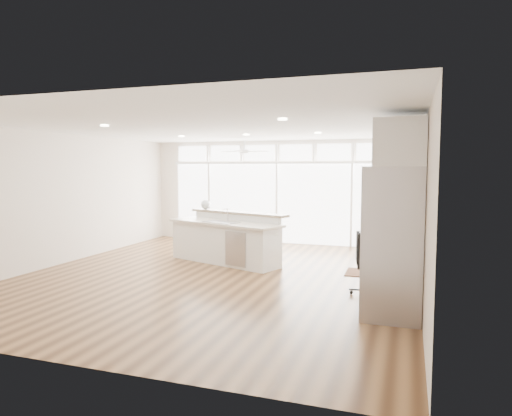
% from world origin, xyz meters
% --- Properties ---
extents(floor, '(7.00, 8.00, 0.02)m').
position_xyz_m(floor, '(0.00, 0.00, -0.01)').
color(floor, '#482B16').
rests_on(floor, ground).
extents(ceiling, '(7.00, 8.00, 0.02)m').
position_xyz_m(ceiling, '(0.00, 0.00, 2.70)').
color(ceiling, white).
rests_on(ceiling, wall_back).
extents(wall_back, '(7.00, 0.04, 2.70)m').
position_xyz_m(wall_back, '(0.00, 4.00, 1.35)').
color(wall_back, beige).
rests_on(wall_back, floor).
extents(wall_front, '(7.00, 0.04, 2.70)m').
position_xyz_m(wall_front, '(0.00, -4.00, 1.35)').
color(wall_front, beige).
rests_on(wall_front, floor).
extents(wall_left, '(0.04, 8.00, 2.70)m').
position_xyz_m(wall_left, '(-3.50, 0.00, 1.35)').
color(wall_left, beige).
rests_on(wall_left, floor).
extents(wall_right, '(0.04, 8.00, 2.70)m').
position_xyz_m(wall_right, '(3.50, 0.00, 1.35)').
color(wall_right, beige).
rests_on(wall_right, floor).
extents(glass_wall, '(5.80, 0.06, 2.08)m').
position_xyz_m(glass_wall, '(0.00, 3.94, 1.05)').
color(glass_wall, silver).
rests_on(glass_wall, wall_back).
extents(transom_row, '(5.90, 0.06, 0.40)m').
position_xyz_m(transom_row, '(0.00, 3.94, 2.38)').
color(transom_row, silver).
rests_on(transom_row, wall_back).
extents(desk_window, '(0.04, 0.85, 0.85)m').
position_xyz_m(desk_window, '(3.46, 0.30, 1.55)').
color(desk_window, white).
rests_on(desk_window, wall_right).
extents(ceiling_fan, '(1.16, 1.16, 0.32)m').
position_xyz_m(ceiling_fan, '(-0.50, 2.80, 2.48)').
color(ceiling_fan, white).
rests_on(ceiling_fan, ceiling).
extents(recessed_lights, '(3.40, 3.00, 0.02)m').
position_xyz_m(recessed_lights, '(0.00, 0.20, 2.68)').
color(recessed_lights, beige).
rests_on(recessed_lights, ceiling).
extents(oven_cabinet, '(0.64, 1.20, 2.50)m').
position_xyz_m(oven_cabinet, '(3.17, 1.80, 1.25)').
color(oven_cabinet, white).
rests_on(oven_cabinet, floor).
extents(desk_nook, '(0.72, 1.30, 0.76)m').
position_xyz_m(desk_nook, '(3.13, 0.30, 0.38)').
color(desk_nook, white).
rests_on(desk_nook, floor).
extents(upper_cabinets, '(0.64, 1.30, 0.64)m').
position_xyz_m(upper_cabinets, '(3.17, 0.30, 2.35)').
color(upper_cabinets, white).
rests_on(upper_cabinets, wall_right).
extents(refrigerator, '(0.76, 0.90, 2.00)m').
position_xyz_m(refrigerator, '(3.11, -1.35, 1.00)').
color(refrigerator, '#A5A4A9').
rests_on(refrigerator, floor).
extents(fridge_cabinet, '(0.64, 0.90, 0.60)m').
position_xyz_m(fridge_cabinet, '(3.17, -1.35, 2.30)').
color(fridge_cabinet, white).
rests_on(fridge_cabinet, wall_right).
extents(framed_photos, '(0.06, 0.22, 0.80)m').
position_xyz_m(framed_photos, '(3.46, 0.92, 1.40)').
color(framed_photos, black).
rests_on(framed_photos, wall_right).
extents(kitchen_island, '(2.81, 1.83, 1.04)m').
position_xyz_m(kitchen_island, '(-0.34, 1.14, 0.52)').
color(kitchen_island, white).
rests_on(kitchen_island, floor).
extents(rug, '(1.03, 0.75, 0.01)m').
position_xyz_m(rug, '(2.70, 1.09, 0.01)').
color(rug, '#3A1E12').
rests_on(rug, floor).
extents(office_chair, '(0.57, 0.53, 0.97)m').
position_xyz_m(office_chair, '(2.78, -0.41, 0.49)').
color(office_chair, black).
rests_on(office_chair, floor).
extents(fishbowl, '(0.25, 0.25, 0.21)m').
position_xyz_m(fishbowl, '(-1.10, 1.85, 1.15)').
color(fishbowl, silver).
rests_on(fishbowl, kitchen_island).
extents(monitor, '(0.08, 0.43, 0.36)m').
position_xyz_m(monitor, '(3.05, 0.30, 0.94)').
color(monitor, black).
rests_on(monitor, desk_nook).
extents(keyboard, '(0.15, 0.34, 0.02)m').
position_xyz_m(keyboard, '(2.88, 0.30, 0.77)').
color(keyboard, silver).
rests_on(keyboard, desk_nook).
extents(potted_plant, '(0.29, 0.31, 0.22)m').
position_xyz_m(potted_plant, '(3.17, 1.80, 2.61)').
color(potted_plant, '#2B5C27').
rests_on(potted_plant, oven_cabinet).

